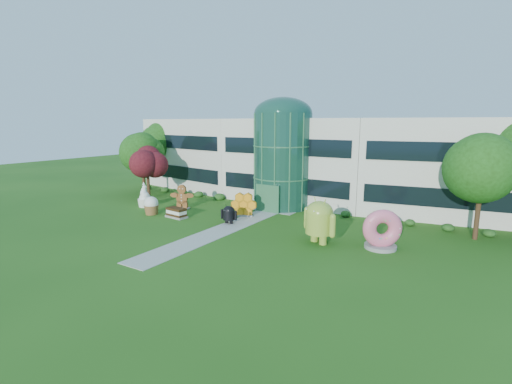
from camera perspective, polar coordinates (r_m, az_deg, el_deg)
The scene contains 14 objects.
ground at distance 30.17m, azimuth -6.93°, elevation -6.56°, with size 140.00×140.00×0.00m, color #215114.
building at distance 44.44m, azimuth 7.74°, elevation 5.10°, with size 46.00×15.00×9.30m, color beige, non-canonical shape.
atrium at distance 39.06m, azimuth 4.08°, elevation 4.78°, with size 6.00×6.00×9.80m, color #194738.
walkway at distance 31.67m, azimuth -4.64°, elevation -5.64°, with size 2.40×20.00×0.04m, color #9E9E93.
tree_red at distance 45.42m, azimuth -16.32°, elevation 2.79°, with size 4.00×4.00×6.00m, color #3F0C14, non-canonical shape.
trees_backdrop at distance 40.02m, azimuth 4.74°, elevation 3.90°, with size 52.00×8.00×8.40m, color #1C4411, non-canonical shape.
android_green at distance 27.95m, azimuth 9.71°, elevation -4.04°, with size 3.31×2.21×3.76m, color #92AF38, non-canonical shape.
android_black at distance 32.98m, azimuth -4.20°, elevation -3.29°, with size 1.69×1.13×1.92m, color black, non-canonical shape.
donut at distance 27.93m, azimuth 18.74°, elevation -5.35°, with size 2.81×1.35×2.93m, color #D75270, non-canonical shape.
gingerbread at distance 39.22m, azimuth -11.32°, elevation -0.72°, with size 2.79×1.07×2.58m, color brown, non-canonical shape.
ice_cream_sandwich at distance 35.91m, azimuth -12.15°, elevation -3.13°, with size 2.14×1.07×0.95m, color black, non-canonical shape.
honeycomb at distance 35.57m, azimuth -1.89°, elevation -2.10°, with size 2.63×0.94×2.07m, color orange, non-canonical shape.
froyo at distance 41.15m, azimuth -16.81°, elevation -0.38°, with size 1.55×1.55×2.66m, color white, non-canonical shape.
cupcake at distance 37.70m, azimuth -15.81°, elevation -2.00°, with size 1.48×1.48×1.78m, color white, non-canonical shape.
Camera 1 is at (18.27, -22.29, 8.91)m, focal length 26.00 mm.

